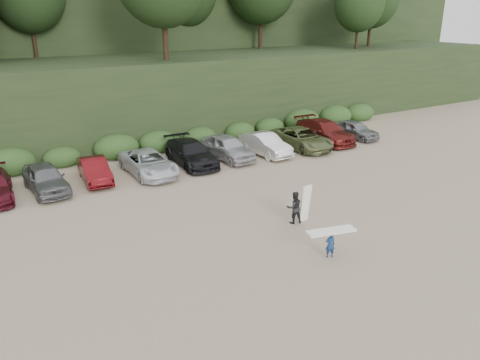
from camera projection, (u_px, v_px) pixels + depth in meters
ground at (259, 228)px, 21.70m from camera, size 120.00×120.00×0.00m
parked_cars at (159, 160)px, 29.05m from camera, size 36.40×6.10×1.64m
child_surfer at (331, 239)px, 18.88m from camera, size 2.10×1.03×1.21m
adult_surfer at (295, 207)px, 22.00m from camera, size 1.26×0.78×1.86m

